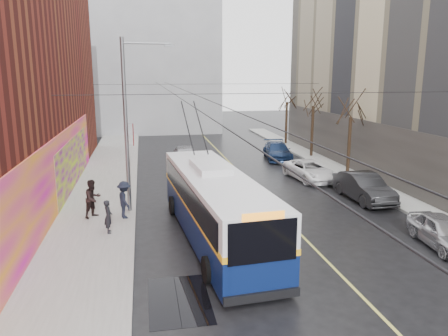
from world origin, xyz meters
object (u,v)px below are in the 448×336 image
object	(u,v)px
tree_near	(351,106)
tree_mid	(314,97)
following_car	(185,156)
parked_car_b	(364,187)
tree_far	(287,94)
pedestrian_a	(108,216)
parked_car_a	(443,231)
parked_car_d	(277,151)
pedestrian_c	(124,200)
parked_car_c	(310,170)
pedestrian_b	(93,199)
trolleybus	(215,205)
streetlight_pole	(129,122)

from	to	relation	value
tree_near	tree_mid	size ratio (longest dim) A/B	0.96
following_car	parked_car_b	bearing A→B (deg)	-48.76
tree_far	pedestrian_a	bearing A→B (deg)	-124.89
parked_car_a	parked_car_d	xyz separation A→B (m)	(-1.13, 19.77, 0.05)
parked_car_a	pedestrian_a	world-z (taller)	pedestrian_a
parked_car_a	pedestrian_c	bearing A→B (deg)	162.44
tree_near	pedestrian_c	bearing A→B (deg)	-155.14
parked_car_c	following_car	xyz separation A→B (m)	(-8.06, 5.91, 0.16)
parked_car_d	pedestrian_a	size ratio (longest dim) A/B	3.26
pedestrian_b	pedestrian_c	distance (m)	1.62
tree_far	pedestrian_a	size ratio (longest dim) A/B	4.29
tree_mid	pedestrian_b	world-z (taller)	tree_mid
parked_car_c	following_car	world-z (taller)	following_car
pedestrian_b	parked_car_c	bearing A→B (deg)	-23.05
tree_near	parked_car_c	xyz separation A→B (m)	(-3.20, -0.77, -4.31)
trolleybus	pedestrian_a	world-z (taller)	trolleybus
trolleybus	pedestrian_b	size ratio (longest dim) A/B	6.38
tree_far	pedestrian_b	distance (m)	27.17
parked_car_a	parked_car_b	bearing A→B (deg)	95.61
parked_car_a	pedestrian_b	xyz separation A→B (m)	(-14.99, 6.33, 0.44)
trolleybus	parked_car_a	world-z (taller)	trolleybus
trolleybus	parked_car_d	world-z (taller)	trolleybus
trolleybus	tree_near	bearing A→B (deg)	37.56
pedestrian_a	pedestrian_b	distance (m)	2.59
streetlight_pole	tree_near	world-z (taller)	streetlight_pole
tree_near	parked_car_b	world-z (taller)	tree_near
streetlight_pole	pedestrian_b	bearing A→B (deg)	-158.49
parked_car_d	pedestrian_a	world-z (taller)	pedestrian_a
trolleybus	pedestrian_c	world-z (taller)	trolleybus
parked_car_c	parked_car_d	size ratio (longest dim) A/B	0.96
tree_mid	parked_car_c	bearing A→B (deg)	-112.37
parked_car_c	pedestrian_b	size ratio (longest dim) A/B	2.50
tree_near	pedestrian_a	distance (m)	19.02
streetlight_pole	parked_car_d	bearing A→B (deg)	46.72
parked_car_a	pedestrian_b	size ratio (longest dim) A/B	2.05
tree_far	following_car	distance (m)	14.97
tree_far	pedestrian_c	distance (m)	26.56
pedestrian_b	pedestrian_c	world-z (taller)	pedestrian_b
following_car	pedestrian_b	bearing A→B (deg)	-114.25
tree_mid	pedestrian_b	xyz separation A→B (m)	(-17.06, -13.76, -4.14)
parked_car_a	pedestrian_a	bearing A→B (deg)	170.64
trolleybus	tree_far	bearing A→B (deg)	60.04
tree_mid	trolleybus	world-z (taller)	tree_mid
parked_car_b	parked_car_d	size ratio (longest dim) A/B	0.97
parked_car_a	streetlight_pole	bearing A→B (deg)	157.70
trolleybus	parked_car_c	bearing A→B (deg)	44.72
tree_mid	trolleybus	xyz separation A→B (m)	(-11.45, -17.47, -3.65)
pedestrian_c	parked_car_d	bearing A→B (deg)	-57.93
tree_near	pedestrian_b	distance (m)	18.75
parked_car_b	pedestrian_b	bearing A→B (deg)	-178.74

